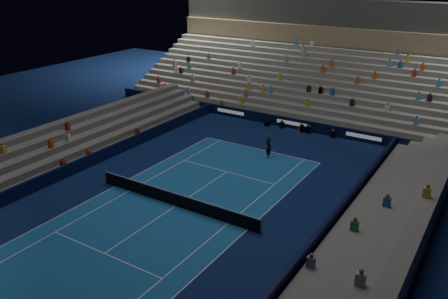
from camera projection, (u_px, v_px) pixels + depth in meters
ground at (176, 206)px, 30.48m from camera, size 90.00×90.00×0.00m
court_surface at (176, 206)px, 30.47m from camera, size 10.97×23.77×0.01m
sponsor_barrier_far at (292, 123)px, 44.79m from camera, size 44.00×0.25×1.00m
sponsor_barrier_east at (314, 244)px, 25.48m from camera, size 0.25×37.00×1.00m
sponsor_barrier_west at (75, 167)px, 35.10m from camera, size 0.25×37.00×1.00m
grandstand_main at (329, 76)px, 51.09m from camera, size 44.00×15.20×11.20m
grandstand_east at (378, 257)px, 23.61m from camera, size 5.00×37.00×2.50m
grandstand_west at (44, 153)px, 36.66m from camera, size 5.00×37.00×2.50m
tennis_net at (175, 199)px, 30.29m from camera, size 12.90×0.10×1.10m
tennis_player at (269, 148)px, 37.90m from camera, size 0.73×0.63×1.70m
broadcast_camera at (267, 123)px, 45.53m from camera, size 0.46×0.90×0.58m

